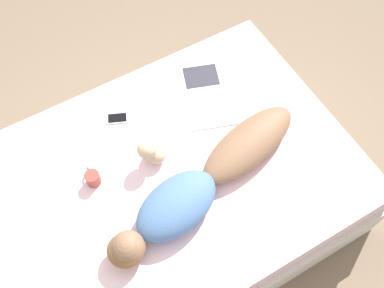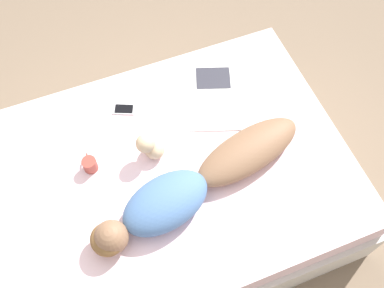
{
  "view_description": "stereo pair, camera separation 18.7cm",
  "coord_description": "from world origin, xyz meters",
  "views": [
    {
      "loc": [
        -1.01,
        0.39,
        2.88
      ],
      "look_at": [
        0.07,
        -0.24,
        0.64
      ],
      "focal_mm": 42.0,
      "sensor_mm": 36.0,
      "label": 1
    },
    {
      "loc": [
        -1.09,
        0.22,
        2.88
      ],
      "look_at": [
        0.07,
        -0.24,
        0.64
      ],
      "focal_mm": 42.0,
      "sensor_mm": 36.0,
      "label": 2
    }
  ],
  "objects": [
    {
      "name": "cell_phone",
      "position": [
        0.47,
        0.05,
        0.59
      ],
      "size": [
        0.12,
        0.15,
        0.01
      ],
      "rotation": [
        0.0,
        0.0,
        -0.41
      ],
      "color": "silver",
      "rests_on": "bed"
    },
    {
      "name": "person",
      "position": [
        -0.18,
        -0.15,
        0.67
      ],
      "size": [
        0.53,
        1.34,
        0.18
      ],
      "rotation": [
        0.0,
        0.0,
        0.23
      ],
      "color": "brown",
      "rests_on": "bed"
    },
    {
      "name": "open_magazine",
      "position": [
        0.38,
        -0.5,
        0.59
      ],
      "size": [
        0.59,
        0.46,
        0.01
      ],
      "rotation": [
        0.0,
        0.0,
        -0.34
      ],
      "color": "white",
      "rests_on": "bed"
    },
    {
      "name": "coffee_mug",
      "position": [
        0.16,
        0.34,
        0.63
      ],
      "size": [
        0.12,
        0.08,
        0.09
      ],
      "color": "#993D33",
      "rests_on": "bed"
    },
    {
      "name": "plush_toy",
      "position": [
        0.12,
        -0.0,
        0.68
      ],
      "size": [
        0.13,
        0.16,
        0.2
      ],
      "color": "#D1B289",
      "rests_on": "bed"
    },
    {
      "name": "ground_plane",
      "position": [
        0.0,
        0.0,
        0.0
      ],
      "size": [
        12.0,
        12.0,
        0.0
      ],
      "primitive_type": "plane",
      "color": "#7A6651"
    },
    {
      "name": "bed",
      "position": [
        0.0,
        0.0,
        0.29
      ],
      "size": [
        1.56,
        2.23,
        0.59
      ],
      "color": "beige",
      "rests_on": "ground_plane"
    }
  ]
}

